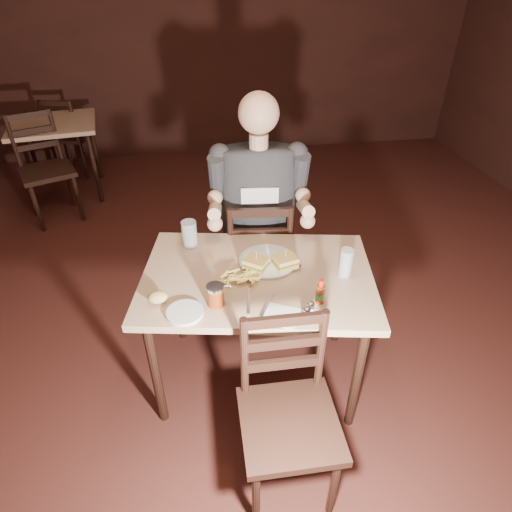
{
  "coord_description": "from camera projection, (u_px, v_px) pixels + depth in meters",
  "views": [
    {
      "loc": [
        -0.43,
        -1.99,
        2.09
      ],
      "look_at": [
        -0.15,
        -0.22,
        0.85
      ],
      "focal_mm": 30.0,
      "sensor_mm": 36.0,
      "label": 1
    }
  ],
  "objects": [
    {
      "name": "syrup_dispenser",
      "position": [
        216.0,
        295.0,
        1.97
      ],
      "size": [
        0.1,
        0.1,
        0.11
      ],
      "primitive_type": null,
      "rotation": [
        0.0,
        0.0,
        -0.18
      ],
      "color": "maroon",
      "rests_on": "main_table"
    },
    {
      "name": "chair_far",
      "position": [
        258.0,
        256.0,
        2.85
      ],
      "size": [
        0.48,
        0.51,
        0.94
      ],
      "primitive_type": null,
      "rotation": [
        0.0,
        0.0,
        3.04
      ],
      "color": "black",
      "rests_on": "ground"
    },
    {
      "name": "glass_right",
      "position": [
        346.0,
        263.0,
        2.14
      ],
      "size": [
        0.08,
        0.08,
        0.15
      ],
      "primitive_type": "cylinder",
      "rotation": [
        0.0,
        0.0,
        -0.18
      ],
      "color": "silver",
      "rests_on": "main_table"
    },
    {
      "name": "salt_shaker",
      "position": [
        310.0,
        308.0,
        1.92
      ],
      "size": [
        0.04,
        0.04,
        0.06
      ],
      "primitive_type": null,
      "rotation": [
        0.0,
        0.0,
        -0.18
      ],
      "color": "white",
      "rests_on": "main_table"
    },
    {
      "name": "room_shell",
      "position": [
        280.0,
        134.0,
        2.06
      ],
      "size": [
        7.0,
        7.0,
        7.0
      ],
      "color": "black",
      "rests_on": "ground"
    },
    {
      "name": "dinner_plate",
      "position": [
        268.0,
        262.0,
        2.26
      ],
      "size": [
        0.34,
        0.34,
        0.02
      ],
      "primitive_type": "cylinder",
      "rotation": [
        0.0,
        0.0,
        -0.18
      ],
      "color": "white",
      "rests_on": "main_table"
    },
    {
      "name": "hot_sauce",
      "position": [
        320.0,
        291.0,
        1.97
      ],
      "size": [
        0.05,
        0.05,
        0.13
      ],
      "primitive_type": null,
      "rotation": [
        0.0,
        0.0,
        -0.18
      ],
      "color": "maroon",
      "rests_on": "main_table"
    },
    {
      "name": "diner",
      "position": [
        259.0,
        186.0,
        2.5
      ],
      "size": [
        0.65,
        0.53,
        1.04
      ],
      "primitive_type": null,
      "rotation": [
        0.0,
        0.0,
        -0.1
      ],
      "color": "#303235",
      "rests_on": "chair_far"
    },
    {
      "name": "sandwich_right",
      "position": [
        285.0,
        259.0,
        2.18
      ],
      "size": [
        0.13,
        0.12,
        0.1
      ],
      "primitive_type": null,
      "rotation": [
        0.0,
        0.0,
        0.26
      ],
      "color": "tan",
      "rests_on": "dinner_plate"
    },
    {
      "name": "side_plate",
      "position": [
        185.0,
        313.0,
        1.94
      ],
      "size": [
        0.19,
        0.19,
        0.01
      ],
      "primitive_type": "cylinder",
      "rotation": [
        0.0,
        0.0,
        -0.18
      ],
      "color": "white",
      "rests_on": "main_table"
    },
    {
      "name": "ketchup_dollop",
      "position": [
        297.0,
        266.0,
        2.21
      ],
      "size": [
        0.05,
        0.05,
        0.01
      ],
      "primitive_type": "ellipsoid",
      "rotation": [
        0.0,
        0.0,
        -0.18
      ],
      "color": "maroon",
      "rests_on": "dinner_plate"
    },
    {
      "name": "fries_pile",
      "position": [
        239.0,
        274.0,
        2.13
      ],
      "size": [
        0.25,
        0.2,
        0.04
      ],
      "primitive_type": null,
      "rotation": [
        0.0,
        0.0,
        -0.18
      ],
      "color": "#DDCA5C",
      "rests_on": "dinner_plate"
    },
    {
      "name": "fork",
      "position": [
        267.0,
        305.0,
        1.98
      ],
      "size": [
        0.09,
        0.15,
        0.01
      ],
      "primitive_type": "cube",
      "rotation": [
        0.0,
        0.0,
        -0.49
      ],
      "color": "silver",
      "rests_on": "napkin"
    },
    {
      "name": "bg_table",
      "position": [
        55.0,
        131.0,
        4.28
      ],
      "size": [
        0.91,
        0.91,
        0.77
      ],
      "rotation": [
        0.0,
        0.0,
        0.15
      ],
      "color": "tan",
      "rests_on": "ground"
    },
    {
      "name": "sandwich_left",
      "position": [
        256.0,
        261.0,
        2.17
      ],
      "size": [
        0.15,
        0.14,
        0.1
      ],
      "primitive_type": null,
      "rotation": [
        0.0,
        0.0,
        -0.63
      ],
      "color": "tan",
      "rests_on": "dinner_plate"
    },
    {
      "name": "glass_left",
      "position": [
        190.0,
        234.0,
        2.36
      ],
      "size": [
        0.1,
        0.1,
        0.15
      ],
      "primitive_type": "cylinder",
      "rotation": [
        0.0,
        0.0,
        -0.18
      ],
      "color": "silver",
      "rests_on": "main_table"
    },
    {
      "name": "bg_chair_far",
      "position": [
        71.0,
        136.0,
        4.86
      ],
      "size": [
        0.49,
        0.52,
        0.88
      ],
      "primitive_type": null,
      "rotation": [
        0.0,
        0.0,
        2.92
      ],
      "color": "black",
      "rests_on": "ground"
    },
    {
      "name": "napkin",
      "position": [
        281.0,
        316.0,
        1.93
      ],
      "size": [
        0.2,
        0.2,
        0.0
      ],
      "primitive_type": "cube",
      "rotation": [
        0.0,
        0.0,
        -0.47
      ],
      "color": "white",
      "rests_on": "main_table"
    },
    {
      "name": "main_table",
      "position": [
        257.0,
        287.0,
        2.23
      ],
      "size": [
        1.3,
        0.98,
        0.77
      ],
      "rotation": [
        0.0,
        0.0,
        -0.18
      ],
      "color": "tan",
      "rests_on": "ground"
    },
    {
      "name": "pepper_shaker",
      "position": [
        306.0,
        314.0,
        1.89
      ],
      "size": [
        0.04,
        0.04,
        0.07
      ],
      "primitive_type": null,
      "rotation": [
        0.0,
        0.0,
        -0.18
      ],
      "color": "#38332D",
      "rests_on": "main_table"
    },
    {
      "name": "bg_chair_near",
      "position": [
        47.0,
        171.0,
        3.94
      ],
      "size": [
        0.61,
        0.63,
        0.98
      ],
      "primitive_type": null,
      "rotation": [
        0.0,
        0.0,
        0.41
      ],
      "color": "black",
      "rests_on": "ground"
    },
    {
      "name": "chair_near",
      "position": [
        290.0,
        424.0,
        1.83
      ],
      "size": [
        0.43,
        0.47,
        0.91
      ],
      "primitive_type": null,
      "rotation": [
        0.0,
        0.0,
        -0.01
      ],
      "color": "black",
      "rests_on": "ground"
    },
    {
      "name": "bread_roll",
      "position": [
        158.0,
        297.0,
        1.98
      ],
      "size": [
        0.1,
        0.09,
        0.05
      ],
      "primitive_type": "ellipsoid",
      "rotation": [
        0.0,
        0.0,
        -0.18
      ],
      "color": "#D8B767",
      "rests_on": "side_plate"
    },
    {
      "name": "knife",
      "position": [
        249.0,
        300.0,
        2.01
      ],
      "size": [
        0.04,
        0.2,
        0.0
      ],
      "primitive_type": "cube",
      "rotation": [
        0.0,
        0.0,
        -0.16
      ],
      "color": "silver",
      "rests_on": "napkin"
    }
  ]
}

